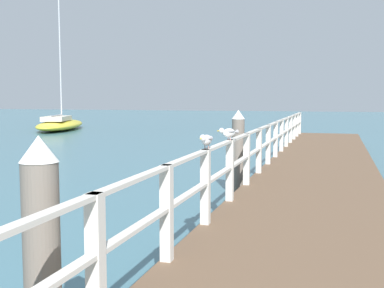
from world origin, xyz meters
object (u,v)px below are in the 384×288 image
(seagull_foreground, at_px, (206,140))
(seagull_background, at_px, (228,132))
(dock_piling_near, at_px, (42,262))
(dock_piling_far, at_px, (238,153))
(boat_0, at_px, (60,124))

(seagull_foreground, xyz_separation_m, seagull_background, (-0.00, 1.44, 0.00))
(dock_piling_near, bearing_deg, dock_piling_far, 90.00)
(seagull_foreground, bearing_deg, dock_piling_far, -83.58)
(dock_piling_far, xyz_separation_m, boat_0, (-16.16, 18.45, -0.58))
(dock_piling_far, relative_size, seagull_background, 4.51)
(seagull_foreground, height_order, seagull_background, same)
(seagull_foreground, distance_m, boat_0, 28.03)
(dock_piling_far, bearing_deg, boat_0, 131.21)
(dock_piling_far, distance_m, boat_0, 24.54)
(dock_piling_near, relative_size, seagull_background, 4.51)
(seagull_background, bearing_deg, seagull_foreground, 120.78)
(dock_piling_far, height_order, boat_0, boat_0)
(dock_piling_near, height_order, boat_0, boat_0)
(seagull_foreground, bearing_deg, boat_0, -52.62)
(dock_piling_near, distance_m, dock_piling_far, 7.49)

